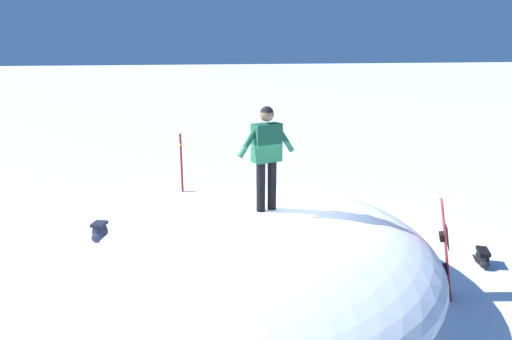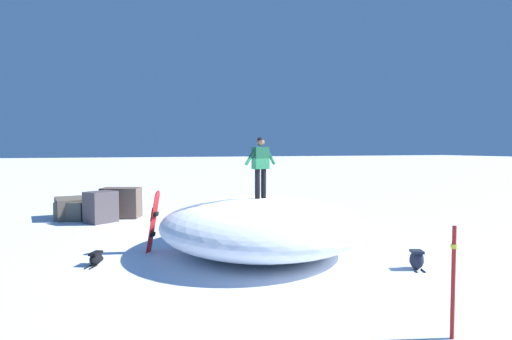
% 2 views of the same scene
% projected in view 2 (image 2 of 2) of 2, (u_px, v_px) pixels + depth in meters
% --- Properties ---
extents(ground, '(240.00, 240.00, 0.00)m').
position_uv_depth(ground, '(249.00, 254.00, 11.11)').
color(ground, white).
extents(snow_mound, '(7.31, 6.86, 1.43)m').
position_uv_depth(snow_mound, '(262.00, 224.00, 11.44)').
color(snow_mound, white).
rests_on(snow_mound, ground).
extents(snowboarder_standing, '(0.34, 0.98, 1.63)m').
position_uv_depth(snowboarder_standing, '(261.00, 162.00, 11.27)').
color(snowboarder_standing, black).
rests_on(snowboarder_standing, snow_mound).
extents(snowboard_primary_upright, '(0.41, 0.42, 1.67)m').
position_uv_depth(snowboard_primary_upright, '(154.00, 220.00, 11.22)').
color(snowboard_primary_upright, red).
rests_on(snowboard_primary_upright, ground).
extents(backpack_near, '(0.65, 0.46, 0.31)m').
position_uv_depth(backpack_near, '(96.00, 258.00, 10.08)').
color(backpack_near, black).
rests_on(backpack_near, ground).
extents(backpack_far, '(0.55, 0.42, 0.44)m').
position_uv_depth(backpack_far, '(417.00, 259.00, 9.74)').
color(backpack_far, '#1E2333').
rests_on(backpack_far, ground).
extents(trail_marker_pole, '(0.10, 0.10, 1.66)m').
position_uv_depth(trail_marker_pole, '(453.00, 279.00, 6.14)').
color(trail_marker_pole, '#A51E19').
rests_on(trail_marker_pole, ground).
extents(rock_outcrop, '(3.07, 3.40, 1.19)m').
position_uv_depth(rock_outcrop, '(93.00, 206.00, 16.61)').
color(rock_outcrop, brown).
rests_on(rock_outcrop, ground).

